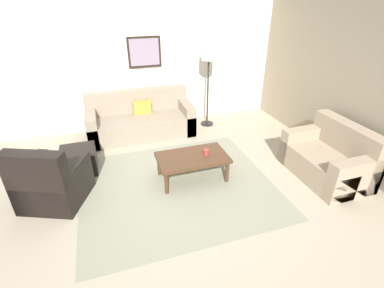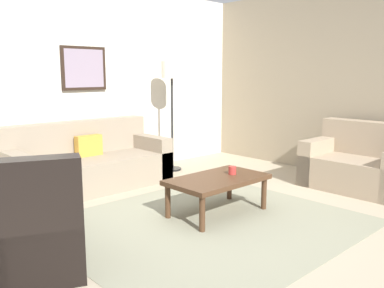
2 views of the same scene
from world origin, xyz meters
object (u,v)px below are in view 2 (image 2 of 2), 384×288
Objects in this scene: lamp_standing at (172,81)px; couch_loveseat at (361,166)px; couch_main at (86,166)px; ottoman at (30,215)px; armchair_leather at (27,237)px; cup at (232,170)px; coffee_table at (218,182)px; framed_artwork at (84,68)px.

couch_loveseat is at bearing -64.95° from lamp_standing.
couch_main is 1.68m from ottoman.
armchair_leather reaches higher than couch_loveseat.
cup is (-1.94, 0.59, 0.16)m from couch_loveseat.
lamp_standing is at bearing 62.86° from coffee_table.
couch_main is at bearing 104.96° from coffee_table.
couch_loveseat is (2.68, -2.56, 0.00)m from couch_main.
couch_loveseat is at bearing -8.62° from armchair_leather.
ottoman is 3.18m from lamp_standing.
couch_main is 1.94× the size of coffee_table.
couch_loveseat reaches higher than cup.
couch_loveseat is 2.24m from coffee_table.
framed_artwork reaches higher than cup.
couch_main is at bearing -122.06° from framed_artwork.
couch_loveseat is 2.35× the size of ottoman.
lamp_standing reaches higher than ottoman.
coffee_table is at bearing 164.24° from couch_loveseat.
couch_loveseat reaches higher than coffee_table.
lamp_standing reaches higher than coffee_table.
cup is (0.22, -0.02, 0.10)m from coffee_table.
lamp_standing is (0.98, 1.91, 1.05)m from coffee_table.
cup is (0.74, -1.97, 0.16)m from couch_main.
ottoman is 0.33× the size of lamp_standing.
lamp_standing is 2.52× the size of framed_artwork.
cup is 2.69m from framed_artwork.
armchair_leather is 11.68× the size of cup.
lamp_standing is at bearing 22.36° from ottoman.
armchair_leather is at bearing 171.38° from couch_loveseat.
couch_main is at bearing 43.55° from ottoman.
ottoman is 2.57m from framed_artwork.
lamp_standing is (-1.18, 2.52, 1.11)m from couch_loveseat.
cup is 2.28m from lamp_standing.
lamp_standing reaches higher than armchair_leather.
armchair_leather is 1.87× the size of ottoman.
framed_artwork reaches higher than coffee_table.
couch_loveseat is 2.03m from cup.
lamp_standing is at bearing 31.72° from armchair_leather.
framed_artwork reaches higher than ottoman.
ottoman is 1.92m from coffee_table.
armchair_leather is 0.83m from ottoman.
armchair_leather is at bearing -127.64° from framed_artwork.
coffee_table is at bearing -75.04° from couch_main.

